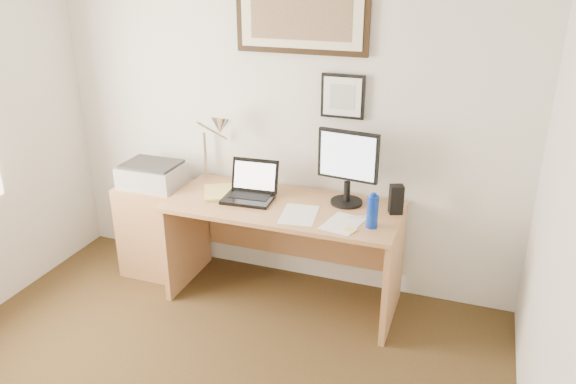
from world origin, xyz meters
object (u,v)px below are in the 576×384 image
at_px(side_cabinet, 157,228).
at_px(printer, 152,174).
at_px(lcd_monitor, 348,164).
at_px(book, 205,193).
at_px(desk, 288,230).
at_px(laptop, 251,190).
at_px(water_bottle, 372,212).

xyz_separation_m(side_cabinet, printer, (0.01, -0.00, 0.45)).
distance_m(lcd_monitor, printer, 1.48).
distance_m(book, lcd_monitor, 1.05).
xyz_separation_m(side_cabinet, desk, (1.07, 0.04, 0.15)).
height_order(laptop, printer, laptop).
bearing_deg(water_bottle, side_cabinet, 173.55).
relative_size(water_bottle, desk, 0.13).
relative_size(side_cabinet, water_bottle, 3.49).
distance_m(desk, laptop, 0.39).
bearing_deg(laptop, lcd_monitor, 11.10).
bearing_deg(book, water_bottle, -5.30).
distance_m(book, desk, 0.65).
bearing_deg(desk, laptop, -167.09).
bearing_deg(book, side_cabinet, 170.63).
xyz_separation_m(water_bottle, laptop, (-0.90, 0.17, -0.05)).
height_order(book, desk, book).
relative_size(water_bottle, book, 0.71).
relative_size(desk, printer, 3.64).
bearing_deg(side_cabinet, lcd_monitor, 4.09).
height_order(book, printer, printer).
height_order(desk, laptop, laptop).
xyz_separation_m(water_bottle, lcd_monitor, (-0.24, 0.30, 0.19)).
xyz_separation_m(book, desk, (0.59, 0.11, -0.25)).
distance_m(laptop, printer, 0.81).
bearing_deg(desk, water_bottle, -19.68).
bearing_deg(water_bottle, book, 174.70).
bearing_deg(lcd_monitor, book, -169.50).
bearing_deg(laptop, side_cabinet, 178.32).
relative_size(side_cabinet, laptop, 2.05).
height_order(desk, printer, printer).
bearing_deg(lcd_monitor, desk, -170.09).
distance_m(side_cabinet, desk, 1.08).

